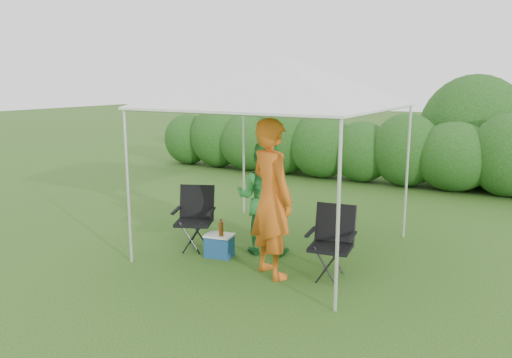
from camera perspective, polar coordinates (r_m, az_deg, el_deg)
The scene contains 9 objects.
ground at distance 7.14m, azimuth 0.56°, elevation -9.09°, with size 70.00×70.00×0.00m, color #355D1D.
hedge at distance 12.38m, azimuth 14.52°, elevation 3.21°, with size 13.35×1.53×1.80m.
canopy at distance 7.13m, azimuth 2.61°, elevation 11.09°, with size 3.10×3.10×2.83m.
chair_right at distance 6.46m, azimuth 8.75°, elevation -6.54°, with size 0.63×0.58×0.92m.
chair_left at distance 7.52m, azimuth -6.97°, elevation -3.90°, with size 0.70×0.68×0.93m.
man at distance 6.30m, azimuth 1.80°, elevation -2.23°, with size 0.74×0.49×2.03m, color #D95E18.
woman at distance 7.17m, azimuth 0.77°, elevation -2.15°, with size 0.80×0.62×1.64m, color #2B8539.
cooler at distance 7.20m, azimuth -4.21°, elevation -7.56°, with size 0.43×0.35×0.33m.
bottle at distance 7.04m, azimuth -4.02°, elevation -5.51°, with size 0.07×0.07×0.25m, color #592D0C.
Camera 1 is at (3.29, -5.83, 2.48)m, focal length 35.00 mm.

